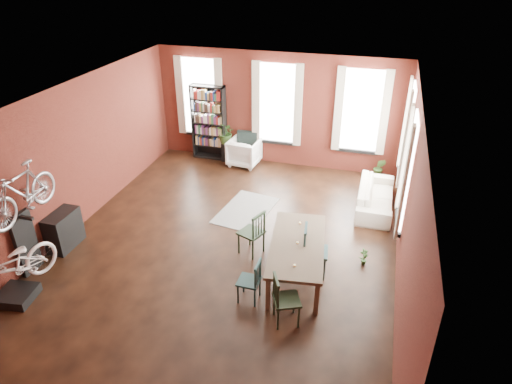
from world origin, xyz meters
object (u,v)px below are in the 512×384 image
(bike_trainer, at_px, (17,295))
(dining_chair_c, at_px, (287,300))
(dining_chair_d, at_px, (315,251))
(dining_chair_b, at_px, (251,232))
(console_table, at_px, (64,230))
(plant_stand, at_px, (227,152))
(white_armchair, at_px, (244,151))
(dining_chair_a, at_px, (249,281))
(cream_sofa, at_px, (376,193))
(bookshelf, at_px, (209,123))
(dining_table, at_px, (297,260))
(bicycle_floor, at_px, (2,248))

(bike_trainer, bearing_deg, dining_chair_c, 9.75)
(dining_chair_d, bearing_deg, dining_chair_b, 70.01)
(console_table, bearing_deg, plant_stand, 70.34)
(dining_chair_d, height_order, white_armchair, dining_chair_d)
(dining_chair_a, relative_size, console_table, 1.05)
(white_armchair, relative_size, plant_stand, 1.58)
(dining_chair_d, bearing_deg, cream_sofa, -25.50)
(bookshelf, height_order, console_table, bookshelf)
(dining_table, relative_size, bookshelf, 1.00)
(bicycle_floor, bearing_deg, dining_table, 37.42)
(dining_table, xyz_separation_m, bike_trainer, (-4.72, -2.08, -0.28))
(dining_chair_b, height_order, plant_stand, dining_chair_b)
(dining_chair_b, xyz_separation_m, bike_trainer, (-3.67, -2.57, -0.40))
(dining_table, relative_size, dining_chair_a, 2.61)
(cream_sofa, bearing_deg, white_armchair, 68.64)
(dining_chair_c, xyz_separation_m, white_armchair, (-2.58, 5.85, -0.04))
(bookshelf, bearing_deg, dining_chair_b, -59.21)
(dining_chair_d, height_order, bookshelf, bookshelf)
(dining_chair_c, xyz_separation_m, dining_chair_d, (0.24, 1.42, 0.05))
(console_table, bearing_deg, bicycle_floor, -83.46)
(dining_chair_a, relative_size, dining_chair_c, 0.89)
(bike_trainer, relative_size, plant_stand, 1.13)
(bike_trainer, distance_m, console_table, 1.73)
(console_table, bearing_deg, bike_trainer, -83.68)
(dining_chair_b, relative_size, bookshelf, 0.45)
(dining_table, distance_m, dining_chair_a, 1.13)
(bike_trainer, bearing_deg, white_armchair, 71.54)
(dining_chair_b, distance_m, bookshelf, 5.07)
(dining_chair_c, bearing_deg, bookshelf, 6.81)
(dining_chair_d, bearing_deg, dining_chair_a, 130.09)
(dining_chair_a, bearing_deg, white_armchair, -160.50)
(dining_chair_c, relative_size, console_table, 1.17)
(plant_stand, bearing_deg, bicycle_floor, -103.51)
(dining_chair_a, bearing_deg, bookshelf, -151.42)
(bookshelf, xyz_separation_m, cream_sofa, (4.95, -1.70, -0.69))
(bicycle_floor, bearing_deg, bookshelf, 94.68)
(dining_chair_c, bearing_deg, dining_chair_d, -34.27)
(dining_chair_d, height_order, bicycle_floor, bicycle_floor)
(dining_table, xyz_separation_m, dining_chair_c, (0.08, -1.25, 0.10))
(dining_chair_c, distance_m, bike_trainer, 4.89)
(dining_table, height_order, bike_trainer, dining_table)
(dining_chair_a, distance_m, plant_stand, 6.13)
(cream_sofa, bearing_deg, bookshelf, 71.05)
(dining_chair_d, xyz_separation_m, cream_sofa, (1.00, 2.94, -0.11))
(dining_chair_d, distance_m, white_armchair, 5.25)
(bookshelf, bearing_deg, bike_trainer, -99.01)
(dining_chair_b, bearing_deg, bicycle_floor, -33.10)
(dining_table, distance_m, bookshelf, 6.07)
(dining_chair_b, relative_size, console_table, 1.23)
(dining_table, height_order, plant_stand, dining_table)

